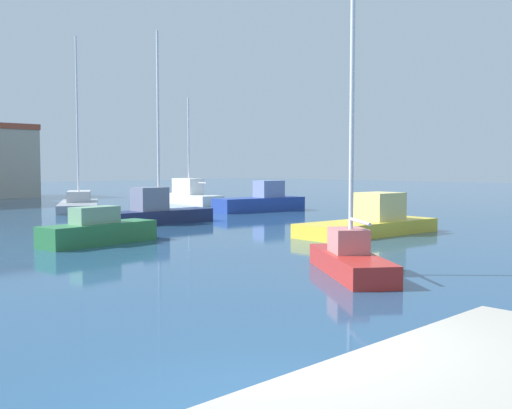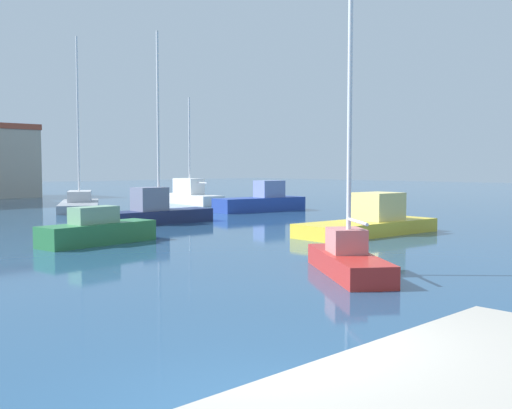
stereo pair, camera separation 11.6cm
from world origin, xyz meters
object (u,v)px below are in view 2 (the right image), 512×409
at_px(sailboat_red_far_right, 348,256).
at_px(motorboat_blue_mid_harbor, 262,201).
at_px(motorboat_yellow_inner_mooring, 370,222).
at_px(motorboat_green_behind_lamppost, 97,231).
at_px(sailboat_grey_outer_mooring, 80,203).
at_px(sailboat_white_far_left, 189,195).
at_px(sailboat_navy_distant_east, 157,211).

distance_m(sailboat_red_far_right, motorboat_blue_mid_harbor, 22.05).
bearing_deg(motorboat_blue_mid_harbor, motorboat_yellow_inner_mooring, -114.62).
bearing_deg(motorboat_yellow_inner_mooring, motorboat_green_behind_lamppost, 153.11).
bearing_deg(motorboat_blue_mid_harbor, sailboat_red_far_right, -128.16).
height_order(sailboat_grey_outer_mooring, sailboat_white_far_left, sailboat_grey_outer_mooring).
height_order(motorboat_green_behind_lamppost, sailboat_red_far_right, sailboat_red_far_right).
distance_m(motorboat_yellow_inner_mooring, sailboat_white_far_left, 22.27).
bearing_deg(motorboat_yellow_inner_mooring, sailboat_grey_outer_mooring, 95.66).
distance_m(sailboat_red_far_right, sailboat_white_far_left, 30.14).
xyz_separation_m(sailboat_red_far_right, motorboat_blue_mid_harbor, (13.63, 17.34, 0.12)).
distance_m(motorboat_green_behind_lamppost, sailboat_white_far_left, 23.16).
xyz_separation_m(sailboat_grey_outer_mooring, sailboat_white_far_left, (8.86, 0.08, 0.21)).
distance_m(motorboat_green_behind_lamppost, sailboat_red_far_right, 10.10).
height_order(motorboat_green_behind_lamppost, motorboat_yellow_inner_mooring, motorboat_yellow_inner_mooring).
bearing_deg(sailboat_grey_outer_mooring, motorboat_yellow_inner_mooring, -84.34).
distance_m(sailboat_grey_outer_mooring, motorboat_blue_mid_harbor, 11.75).
relative_size(sailboat_red_far_right, motorboat_yellow_inner_mooring, 1.07).
bearing_deg(sailboat_red_far_right, sailboat_grey_outer_mooring, 77.30).
relative_size(sailboat_red_far_right, sailboat_white_far_left, 0.92).
bearing_deg(sailboat_grey_outer_mooring, sailboat_red_far_right, -102.70).
relative_size(motorboat_green_behind_lamppost, motorboat_yellow_inner_mooring, 0.66).
bearing_deg(motorboat_green_behind_lamppost, motorboat_blue_mid_harbor, 25.74).
bearing_deg(motorboat_yellow_inner_mooring, sailboat_white_far_left, 72.31).
xyz_separation_m(sailboat_red_far_right, sailboat_navy_distant_east, (4.18, 14.90, 0.16)).
distance_m(motorboat_yellow_inner_mooring, motorboat_blue_mid_harbor, 13.51).
height_order(motorboat_yellow_inner_mooring, sailboat_white_far_left, sailboat_white_far_left).
height_order(sailboat_grey_outer_mooring, motorboat_yellow_inner_mooring, sailboat_grey_outer_mooring).
height_order(sailboat_white_far_left, motorboat_blue_mid_harbor, sailboat_white_far_left).
relative_size(motorboat_yellow_inner_mooring, sailboat_white_far_left, 0.86).
height_order(sailboat_grey_outer_mooring, motorboat_blue_mid_harbor, sailboat_grey_outer_mooring).
bearing_deg(sailboat_grey_outer_mooring, sailboat_white_far_left, 0.52).
relative_size(motorboat_yellow_inner_mooring, motorboat_blue_mid_harbor, 1.11).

